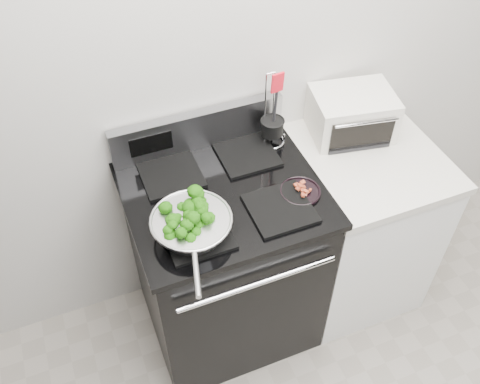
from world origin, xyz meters
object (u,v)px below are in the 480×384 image
gas_range (226,261)px  toaster_oven (352,114)px  bacon_plate (300,190)px  utensil_holder (272,130)px  skillet (192,224)px

gas_range → toaster_oven: gas_range is taller
gas_range → bacon_plate: (0.28, -0.12, 0.48)m
gas_range → toaster_oven: size_ratio=2.86×
utensil_holder → gas_range: bearing=-152.3°
gas_range → toaster_oven: (0.68, 0.17, 0.53)m
toaster_oven → bacon_plate: bearing=-133.3°
bacon_plate → utensil_holder: 0.33m
gas_range → utensil_holder: bearing=34.3°
gas_range → toaster_oven: bearing=14.2°
gas_range → bacon_plate: gas_range is taller
skillet → utensil_holder: utensil_holder is taller
skillet → gas_range: bearing=54.8°
skillet → bacon_plate: bearing=18.7°
skillet → utensil_holder: bearing=50.9°
gas_range → utensil_holder: 0.64m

